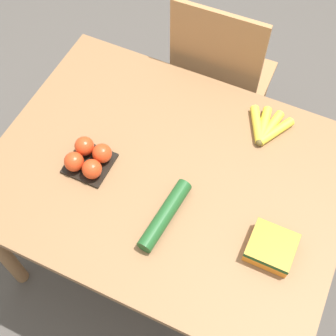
{
  "coord_description": "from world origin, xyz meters",
  "views": [
    {
      "loc": [
        0.35,
        -0.76,
        2.14
      ],
      "look_at": [
        0.0,
        0.0,
        0.76
      ],
      "focal_mm": 50.0,
      "sensor_mm": 36.0,
      "label": 1
    }
  ],
  "objects_px": {
    "banana_bunch": "(266,128)",
    "cucumber_near": "(165,215)",
    "chair": "(219,82)",
    "carrot_bag": "(272,247)",
    "tomato_pack": "(88,158)"
  },
  "relations": [
    {
      "from": "tomato_pack",
      "to": "carrot_bag",
      "type": "xyz_separation_m",
      "value": [
        0.68,
        -0.04,
        -0.01
      ]
    },
    {
      "from": "banana_bunch",
      "to": "carrot_bag",
      "type": "height_order",
      "value": "carrot_bag"
    },
    {
      "from": "chair",
      "to": "tomato_pack",
      "type": "distance_m",
      "value": 0.82
    },
    {
      "from": "cucumber_near",
      "to": "chair",
      "type": "bearing_deg",
      "value": 97.84
    },
    {
      "from": "banana_bunch",
      "to": "tomato_pack",
      "type": "relative_size",
      "value": 1.15
    },
    {
      "from": "chair",
      "to": "cucumber_near",
      "type": "xyz_separation_m",
      "value": [
        0.11,
        -0.82,
        0.25
      ]
    },
    {
      "from": "banana_bunch",
      "to": "carrot_bag",
      "type": "distance_m",
      "value": 0.47
    },
    {
      "from": "tomato_pack",
      "to": "carrot_bag",
      "type": "relative_size",
      "value": 1.05
    },
    {
      "from": "chair",
      "to": "cucumber_near",
      "type": "bearing_deg",
      "value": 96.49
    },
    {
      "from": "cucumber_near",
      "to": "carrot_bag",
      "type": "bearing_deg",
      "value": 6.29
    },
    {
      "from": "tomato_pack",
      "to": "chair",
      "type": "bearing_deg",
      "value": 73.62
    },
    {
      "from": "tomato_pack",
      "to": "carrot_bag",
      "type": "bearing_deg",
      "value": -3.33
    },
    {
      "from": "chair",
      "to": "banana_bunch",
      "type": "height_order",
      "value": "chair"
    },
    {
      "from": "carrot_bag",
      "to": "tomato_pack",
      "type": "bearing_deg",
      "value": 176.67
    },
    {
      "from": "banana_bunch",
      "to": "cucumber_near",
      "type": "xyz_separation_m",
      "value": [
        -0.19,
        -0.48,
        0.01
      ]
    }
  ]
}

